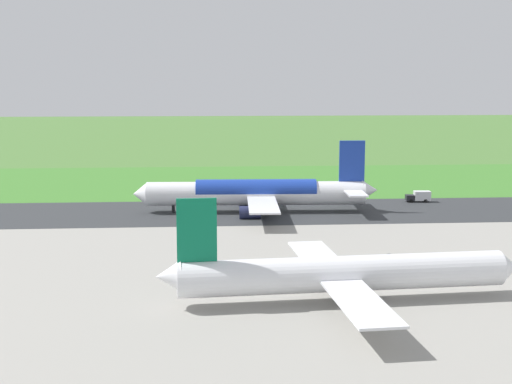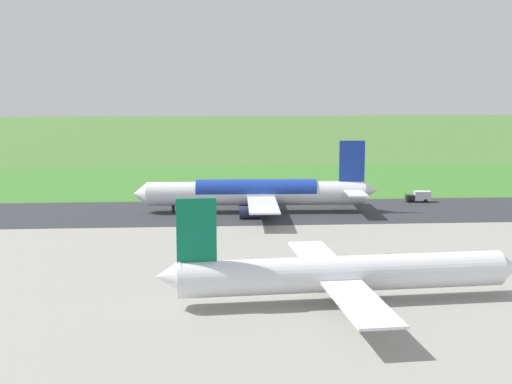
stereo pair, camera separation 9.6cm
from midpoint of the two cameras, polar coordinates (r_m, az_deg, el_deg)
The scene contains 10 objects.
ground_plane at distance 158.79m, azimuth 4.10°, elevation -1.56°, with size 800.00×800.00×0.00m, color #477233.
runway_asphalt at distance 158.79m, azimuth 4.10°, elevation -1.55°, with size 600.00×29.93×0.06m, color #2D3033.
apron_concrete at distance 93.55m, azimuth 10.07°, elevation -9.32°, with size 440.00×110.00×0.05m, color gray.
grass_verge_foreground at distance 199.50m, azimuth 2.42°, elevation 0.66°, with size 600.00×80.00×0.04m, color #3C782B.
airliner_main at distance 156.86m, azimuth 0.12°, elevation -0.05°, with size 54.08×44.19×15.88m.
airliner_parked_mid at distance 95.20m, azimuth 6.80°, elevation -6.45°, with size 49.33×40.38×14.40m.
service_truck_baggage at distance 174.33m, azimuth 12.91°, elevation -0.34°, with size 5.93×2.63×2.65m.
service_car_followme at distance 115.25m, azimuth 10.61°, elevation -5.37°, with size 4.46×3.91×1.62m.
no_stopping_sign at distance 198.60m, azimuth 6.74°, elevation 1.06°, with size 0.60×0.10×2.90m.
traffic_cone_orange at distance 200.02m, azimuth 5.72°, elevation 0.72°, with size 0.40×0.40×0.55m, color orange.
Camera 1 is at (22.26, 154.45, 29.42)m, focal length 49.99 mm.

